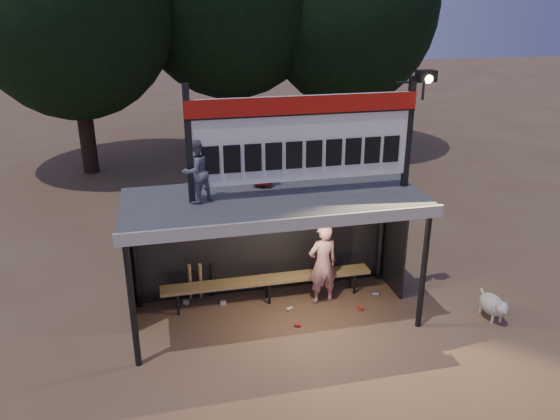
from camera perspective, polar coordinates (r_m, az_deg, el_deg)
The scene contains 11 objects.
ground at distance 10.13m, azimuth -0.60°, elevation -10.97°, with size 80.00×80.00×0.00m, color brown.
player at distance 10.21m, azimuth 4.49°, elevation -5.62°, with size 0.58×0.38×1.59m, color silver.
child_a at distance 8.78m, azimuth -8.76°, elevation 4.06°, with size 0.51×0.40×1.05m, color slate.
child_b at distance 9.44m, azimuth -1.84°, elevation 5.32°, with size 0.48×0.31×0.99m, color #AA231A.
dugout_shelter at distance 9.50m, azimuth -0.96°, elevation -0.74°, with size 5.10×2.08×2.32m.
scoreboard_assembly at distance 8.94m, azimuth 2.86°, elevation 7.79°, with size 4.10×0.27×1.99m.
bench at distance 10.38m, azimuth -1.27°, elevation -7.36°, with size 4.00×0.35×0.48m.
tree_right at distance 20.07m, azimuth 7.25°, elevation 20.51°, with size 6.08×6.08×8.72m.
dog at distance 10.62m, azimuth 21.38°, elevation -9.22°, with size 0.36×0.81×0.49m.
bats at distance 10.47m, azimuth -8.30°, elevation -7.36°, with size 0.47×0.32×0.84m.
litter at distance 10.33m, azimuth 0.80°, elevation -10.04°, with size 3.74×1.34×0.08m.
Camera 1 is at (-1.85, -8.37, 5.41)m, focal length 35.00 mm.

